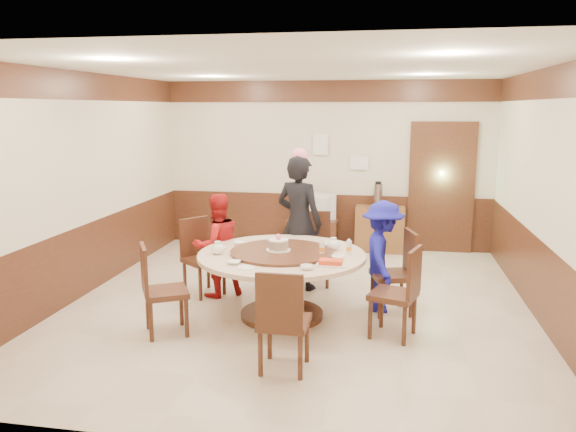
% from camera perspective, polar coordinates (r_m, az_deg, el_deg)
% --- Properties ---
extents(room, '(6.00, 6.04, 2.84)m').
position_cam_1_polar(room, '(6.67, 1.16, -0.10)').
color(room, beige).
rests_on(room, ground).
extents(banquet_table, '(1.89, 1.89, 0.78)m').
position_cam_1_polar(banquet_table, '(6.37, -0.64, -5.69)').
color(banquet_table, '#452315').
rests_on(banquet_table, ground).
extents(chair_0, '(0.55, 0.54, 0.97)m').
position_cam_1_polar(chair_0, '(6.68, 10.65, -7.13)').
color(chair_0, '#452315').
rests_on(chair_0, ground).
extents(chair_1, '(0.48, 0.49, 0.97)m').
position_cam_1_polar(chair_1, '(7.63, 2.68, -4.66)').
color(chair_1, '#452315').
rests_on(chair_1, ground).
extents(chair_2, '(0.62, 0.62, 0.97)m').
position_cam_1_polar(chair_2, '(7.30, -8.61, -5.51)').
color(chair_2, '#452315').
rests_on(chair_2, ground).
extents(chair_3, '(0.60, 0.60, 0.97)m').
position_cam_1_polar(chair_3, '(6.12, -12.47, -8.90)').
color(chair_3, '#452315').
rests_on(chair_3, ground).
extents(chair_4, '(0.45, 0.46, 0.97)m').
position_cam_1_polar(chair_4, '(5.19, -0.43, -12.33)').
color(chair_4, '#452315').
rests_on(chair_4, ground).
extents(chair_5, '(0.56, 0.55, 0.97)m').
position_cam_1_polar(chair_5, '(6.00, 10.81, -9.24)').
color(chair_5, '#452315').
rests_on(chair_5, ground).
extents(person_standing, '(0.75, 0.63, 1.76)m').
position_cam_1_polar(person_standing, '(7.32, 1.14, -0.68)').
color(person_standing, black).
rests_on(person_standing, ground).
extents(person_red, '(0.81, 0.79, 1.31)m').
position_cam_1_polar(person_red, '(7.11, -7.21, -2.98)').
color(person_red, '#B31718').
rests_on(person_red, ground).
extents(person_blue, '(0.57, 0.89, 1.31)m').
position_cam_1_polar(person_blue, '(6.64, 9.58, -4.06)').
color(person_blue, '#171796').
rests_on(person_blue, ground).
extents(birthday_cake, '(0.28, 0.28, 0.19)m').
position_cam_1_polar(birthday_cake, '(6.30, -0.98, -2.94)').
color(birthday_cake, white).
rests_on(birthday_cake, banquet_table).
extents(teapot_left, '(0.17, 0.15, 0.13)m').
position_cam_1_polar(teapot_left, '(6.31, -7.16, -3.32)').
color(teapot_left, white).
rests_on(teapot_left, banquet_table).
extents(teapot_right, '(0.17, 0.15, 0.13)m').
position_cam_1_polar(teapot_right, '(6.46, 4.63, -2.94)').
color(teapot_right, white).
rests_on(teapot_right, banquet_table).
extents(bowl_0, '(0.14, 0.14, 0.03)m').
position_cam_1_polar(bowl_0, '(6.74, -4.99, -2.75)').
color(bowl_0, white).
rests_on(bowl_0, banquet_table).
extents(bowl_1, '(0.14, 0.14, 0.04)m').
position_cam_1_polar(bowl_1, '(5.69, 1.93, -5.23)').
color(bowl_1, white).
rests_on(bowl_1, banquet_table).
extents(bowl_2, '(0.14, 0.14, 0.03)m').
position_cam_1_polar(bowl_2, '(5.91, -5.50, -4.72)').
color(bowl_2, white).
rests_on(bowl_2, banquet_table).
extents(bowl_3, '(0.15, 0.15, 0.05)m').
position_cam_1_polar(bowl_3, '(6.07, 5.12, -4.24)').
color(bowl_3, white).
rests_on(bowl_3, banquet_table).
extents(saucer_near, '(0.18, 0.18, 0.01)m').
position_cam_1_polar(saucer_near, '(5.75, -4.32, -5.24)').
color(saucer_near, white).
rests_on(saucer_near, banquet_table).
extents(saucer_far, '(0.18, 0.18, 0.01)m').
position_cam_1_polar(saucer_far, '(6.73, 3.93, -2.85)').
color(saucer_far, white).
rests_on(saucer_far, banquet_table).
extents(shrimp_platter, '(0.30, 0.20, 0.06)m').
position_cam_1_polar(shrimp_platter, '(5.84, 4.38, -4.77)').
color(shrimp_platter, white).
rests_on(shrimp_platter, banquet_table).
extents(bottle_0, '(0.06, 0.06, 0.16)m').
position_cam_1_polar(bottle_0, '(6.20, 3.46, -3.32)').
color(bottle_0, white).
rests_on(bottle_0, banquet_table).
extents(bottle_1, '(0.06, 0.06, 0.16)m').
position_cam_1_polar(bottle_1, '(6.25, 6.21, -3.25)').
color(bottle_1, white).
rests_on(bottle_1, banquet_table).
extents(tv_stand, '(0.85, 0.45, 0.50)m').
position_cam_1_polar(tv_stand, '(9.52, 2.46, -1.85)').
color(tv_stand, '#452315').
rests_on(tv_stand, ground).
extents(television, '(0.79, 0.16, 0.45)m').
position_cam_1_polar(television, '(9.43, 2.48, 0.97)').
color(television, gray).
rests_on(television, tv_stand).
extents(side_cabinet, '(0.80, 0.40, 0.75)m').
position_cam_1_polar(side_cabinet, '(9.44, 9.29, -1.31)').
color(side_cabinet, brown).
rests_on(side_cabinet, ground).
extents(thermos, '(0.15, 0.15, 0.38)m').
position_cam_1_polar(thermos, '(9.34, 9.13, 2.08)').
color(thermos, silver).
rests_on(thermos, side_cabinet).
extents(notice_left, '(0.25, 0.00, 0.35)m').
position_cam_1_polar(notice_left, '(9.49, 3.32, 7.26)').
color(notice_left, white).
rests_on(notice_left, room).
extents(notice_right, '(0.30, 0.00, 0.22)m').
position_cam_1_polar(notice_right, '(9.46, 7.23, 5.36)').
color(notice_right, white).
rests_on(notice_right, room).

